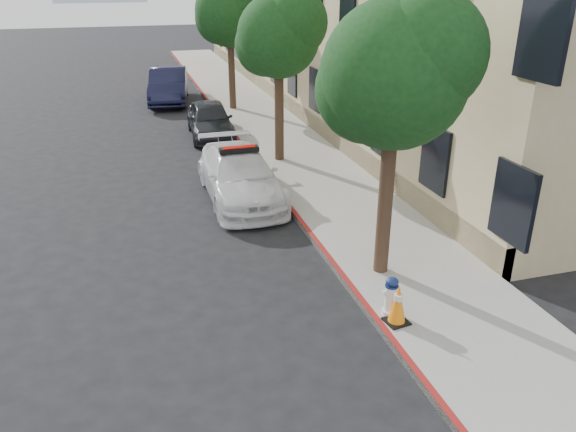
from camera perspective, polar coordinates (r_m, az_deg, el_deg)
The scene contains 11 objects.
ground at distance 13.14m, azimuth -6.02°, elevation -3.68°, with size 120.00×120.00×0.00m, color black.
sidewalk at distance 23.00m, azimuth -1.88°, elevation 8.74°, with size 3.20×50.00×0.15m, color gray.
curb_strip at distance 22.68m, azimuth -5.69°, elevation 8.42°, with size 0.12×50.00×0.15m, color maroon.
tree_near at distance 10.82m, azimuth 10.99°, elevation 14.03°, with size 2.92×2.82×5.62m.
tree_mid at distance 18.26m, azimuth -0.85°, elevation 17.88°, with size 2.77×2.64×5.43m.
tree_far at distance 26.02m, azimuth -5.91°, elevation 20.01°, with size 3.10×3.00×5.81m.
police_car at distance 15.94m, azimuth -4.91°, elevation 4.14°, with size 1.95×4.79×1.54m.
parked_car_mid at distance 22.34m, azimuth -7.92°, elevation 9.69°, with size 1.62×4.03×1.37m, color black.
parked_car_far at distance 28.87m, azimuth -12.04°, elevation 12.84°, with size 1.73×4.96×1.63m, color black.
fire_hydrant at distance 10.56m, azimuth 10.41°, elevation -8.04°, with size 0.33×0.30×0.77m.
traffic_cone at distance 10.35m, azimuth 11.10°, elevation -8.78°, with size 0.46×0.46×0.77m.
Camera 1 is at (-1.96, -11.51, 6.02)m, focal length 35.00 mm.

